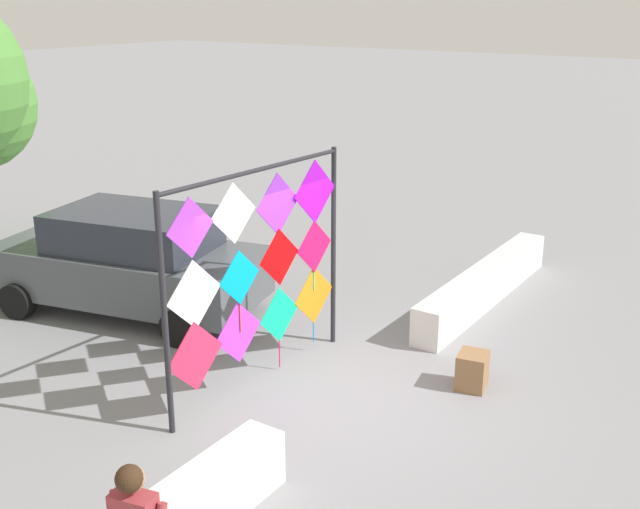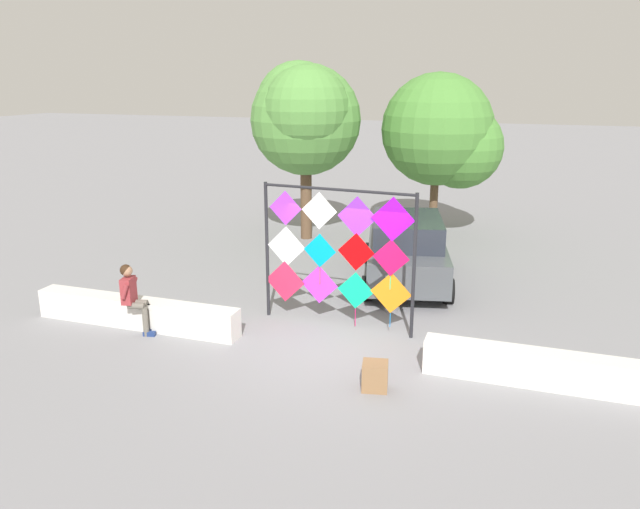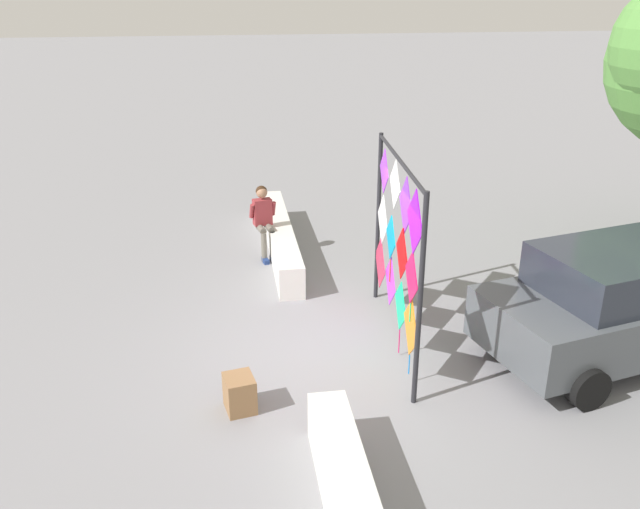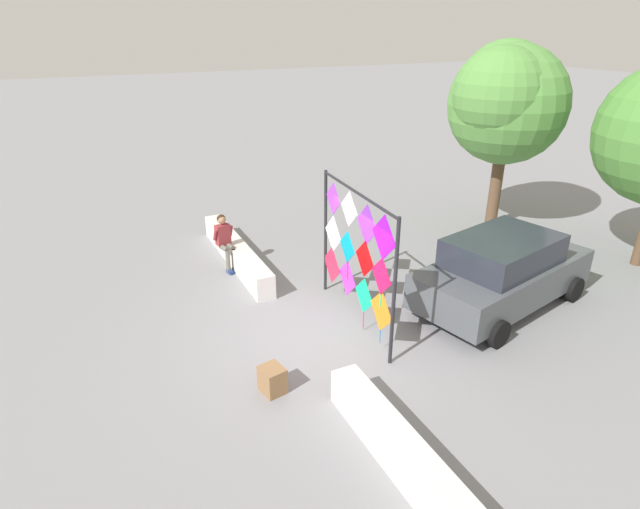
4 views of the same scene
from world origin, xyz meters
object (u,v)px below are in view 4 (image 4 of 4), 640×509
(seated_vendor, at_px, (225,238))
(parked_car, at_px, (502,271))
(kite_display_rack, at_px, (356,249))
(cardboard_box_large, at_px, (272,380))
(tree_palm_like, at_px, (506,100))

(seated_vendor, height_order, parked_car, parked_car)
(kite_display_rack, xyz_separation_m, seated_vendor, (-3.69, -1.68, -0.83))
(cardboard_box_large, xyz_separation_m, tree_palm_like, (-4.47, 8.87, 3.56))
(parked_car, bearing_deg, tree_palm_like, 140.04)
(tree_palm_like, bearing_deg, parked_car, -39.96)
(cardboard_box_large, bearing_deg, parked_car, 96.09)
(seated_vendor, height_order, cardboard_box_large, seated_vendor)
(cardboard_box_large, bearing_deg, kite_display_rack, 120.35)
(kite_display_rack, height_order, tree_palm_like, tree_palm_like)
(kite_display_rack, bearing_deg, parked_car, 76.41)
(seated_vendor, distance_m, tree_palm_like, 8.71)
(kite_display_rack, distance_m, cardboard_box_large, 3.10)
(parked_car, distance_m, cardboard_box_large, 5.69)
(seated_vendor, distance_m, parked_car, 6.66)
(seated_vendor, bearing_deg, parked_car, 47.77)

